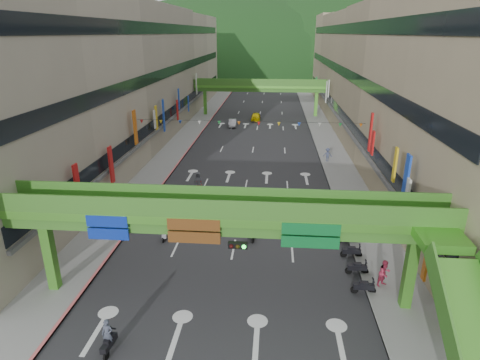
{
  "coord_description": "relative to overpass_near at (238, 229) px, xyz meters",
  "views": [
    {
      "loc": [
        2.78,
        -14.91,
        15.68
      ],
      "look_at": [
        0.0,
        18.0,
        3.5
      ],
      "focal_mm": 30.0,
      "sensor_mm": 36.0,
      "label": 1
    }
  ],
  "objects": [
    {
      "name": "scooter_rider_left",
      "position": [
        -6.55,
        7.81,
        -4.23
      ],
      "size": [
        0.98,
        1.6,
        1.97
      ],
      "color": "gray",
      "rests_on": "ground"
    },
    {
      "name": "overpass_near",
      "position": [
        0.0,
        0.0,
        0.0
      ],
      "size": [
        28.0,
        12.27,
        7.1
      ],
      "color": "#4C9E2D",
      "rests_on": "ground"
    },
    {
      "name": "hill_left",
      "position": [
        -15.93,
        154.62,
        -5.21
      ],
      "size": [
        168.0,
        140.0,
        112.0
      ],
      "primitive_type": "ellipsoid",
      "color": "#1C4419",
      "rests_on": "ground"
    },
    {
      "name": "parked_scooter_row",
      "position": [
        7.87,
        6.2,
        -4.68
      ],
      "size": [
        1.6,
        9.35,
        1.08
      ],
      "color": "black",
      "rests_on": "ground"
    },
    {
      "name": "pedestrian_dark",
      "position": [
        10.17,
        11.84,
        -4.4
      ],
      "size": [
        0.95,
        0.4,
        1.62
      ],
      "primitive_type": "imported",
      "rotation": [
        0.0,
        0.0,
        0.01
      ],
      "color": "#21222A",
      "rests_on": "ground"
    },
    {
      "name": "scooter_rider_near",
      "position": [
        -6.33,
        -4.38,
        -4.29
      ],
      "size": [
        0.64,
        1.6,
        1.98
      ],
      "color": "black",
      "rests_on": "ground"
    },
    {
      "name": "scooter_rider_far",
      "position": [
        -5.7,
        17.93,
        -4.07
      ],
      "size": [
        0.98,
        1.6,
        2.22
      ],
      "color": "maroon",
      "rests_on": "ground"
    },
    {
      "name": "bunting_string",
      "position": [
        -0.93,
        24.62,
        0.75
      ],
      "size": [
        26.0,
        0.36,
        0.47
      ],
      "color": "black",
      "rests_on": "ground"
    },
    {
      "name": "car_silver",
      "position": [
        -5.39,
        49.34,
        -4.57
      ],
      "size": [
        1.67,
        3.96,
        1.27
      ],
      "primitive_type": "imported",
      "rotation": [
        0.0,
        0.0,
        0.09
      ],
      "color": "#A7A7AE",
      "rests_on": "ground"
    },
    {
      "name": "road_slab",
      "position": [
        -0.93,
        44.62,
        -5.2
      ],
      "size": [
        18.0,
        140.0,
        0.02
      ],
      "primitive_type": "cube",
      "color": "#28282B",
      "rests_on": "ground"
    },
    {
      "name": "sidewalk_right",
      "position": [
        10.07,
        44.62,
        -5.13
      ],
      "size": [
        4.0,
        140.0,
        0.15
      ],
      "primitive_type": "cube",
      "color": "gray",
      "rests_on": "ground"
    },
    {
      "name": "curb_left",
      "position": [
        -10.03,
        44.62,
        -5.12
      ],
      "size": [
        0.2,
        140.0,
        0.18
      ],
      "primitive_type": "cube",
      "color": "#CC5959",
      "rests_on": "ground"
    },
    {
      "name": "curb_right",
      "position": [
        8.17,
        44.62,
        -5.12
      ],
      "size": [
        0.2,
        140.0,
        0.18
      ],
      "primitive_type": "cube",
      "color": "gray",
      "rests_on": "ground"
    },
    {
      "name": "pedestrian_red",
      "position": [
        9.3,
        2.62,
        -4.29
      ],
      "size": [
        1.12,
        1.06,
        1.83
      ],
      "primitive_type": "imported",
      "rotation": [
        0.0,
        0.0,
        0.56
      ],
      "color": "#9B2741",
      "rests_on": "ground"
    },
    {
      "name": "building_row_left",
      "position": [
        -19.86,
        44.62,
        4.25
      ],
      "size": [
        12.8,
        95.0,
        19.0
      ],
      "color": "#9E937F",
      "rests_on": "ground"
    },
    {
      "name": "overpass_far",
      "position": [
        -0.93,
        59.62,
        0.2
      ],
      "size": [
        28.0,
        2.2,
        7.1
      ],
      "color": "#4C9E2D",
      "rests_on": "ground"
    },
    {
      "name": "pedestrian_blue",
      "position": [
        8.87,
        29.6,
        -4.34
      ],
      "size": [
        0.86,
        0.6,
        1.74
      ],
      "primitive_type": "imported",
      "rotation": [
        0.0,
        0.0,
        3.03
      ],
      "color": "#39415B",
      "rests_on": "ground"
    },
    {
      "name": "sidewalk_left",
      "position": [
        -11.93,
        44.62,
        -5.13
      ],
      "size": [
        4.0,
        140.0,
        0.15
      ],
      "primitive_type": "cube",
      "color": "gray",
      "rests_on": "ground"
    },
    {
      "name": "scooter_rider_mid",
      "position": [
        0.37,
        8.31,
        -4.15
      ],
      "size": [
        0.95,
        1.58,
        2.05
      ],
      "color": "black",
      "rests_on": "ground"
    },
    {
      "name": "hill_right",
      "position": [
        24.07,
        174.62,
        -5.21
      ],
      "size": [
        208.0,
        176.0,
        128.0
      ],
      "primitive_type": "ellipsoid",
      "color": "#1C4419",
      "rests_on": "ground"
    },
    {
      "name": "car_yellow",
      "position": [
        -1.53,
        54.74,
        -4.48
      ],
      "size": [
        1.74,
        4.27,
        1.45
      ],
      "primitive_type": "imported",
      "rotation": [
        0.0,
        0.0,
        -0.01
      ],
      "color": "#DDC40A",
      "rests_on": "ground"
    },
    {
      "name": "building_row_right",
      "position": [
        18.0,
        44.62,
        4.25
      ],
      "size": [
        12.8,
        95.0,
        19.0
      ],
      "color": "gray",
      "rests_on": "ground"
    }
  ]
}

